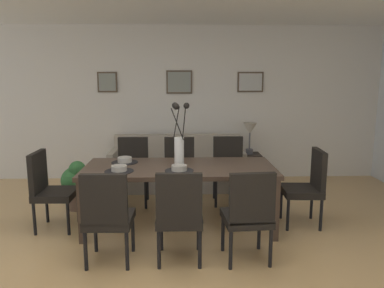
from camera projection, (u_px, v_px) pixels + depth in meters
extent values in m
plane|color=tan|center=(162.00, 270.00, 3.49)|extent=(9.00, 9.00, 0.00)
cube|color=silver|center=(170.00, 104.00, 6.45)|extent=(9.00, 0.10, 2.60)
cube|color=#3D2D23|center=(179.00, 168.00, 4.36)|extent=(2.20, 0.95, 0.05)
cube|color=#3D2D23|center=(260.00, 188.00, 4.86)|extent=(0.07, 0.07, 0.69)
cube|color=#3D2D23|center=(98.00, 189.00, 4.80)|extent=(0.07, 0.07, 0.69)
cube|color=#3D2D23|center=(276.00, 210.00, 4.05)|extent=(0.07, 0.07, 0.69)
cube|color=#3D2D23|center=(82.00, 212.00, 3.99)|extent=(0.07, 0.07, 0.69)
cube|color=black|center=(110.00, 219.00, 3.59)|extent=(0.45, 0.45, 0.08)
cube|color=black|center=(104.00, 200.00, 3.36)|extent=(0.42, 0.07, 0.48)
cylinder|color=black|center=(133.00, 234.00, 3.83)|extent=(0.04, 0.04, 0.38)
cylinder|color=black|center=(96.00, 234.00, 3.82)|extent=(0.04, 0.04, 0.38)
cylinder|color=black|center=(127.00, 251.00, 3.45)|extent=(0.04, 0.04, 0.38)
cylinder|color=black|center=(86.00, 251.00, 3.45)|extent=(0.04, 0.04, 0.38)
cube|color=black|center=(132.00, 175.00, 5.19)|extent=(0.45, 0.45, 0.08)
cube|color=black|center=(133.00, 154.00, 5.33)|extent=(0.42, 0.07, 0.48)
cylinder|color=black|center=(117.00, 196.00, 5.03)|extent=(0.04, 0.04, 0.38)
cylinder|color=black|center=(146.00, 195.00, 5.05)|extent=(0.04, 0.04, 0.38)
cylinder|color=black|center=(121.00, 187.00, 5.41)|extent=(0.04, 0.04, 0.38)
cylinder|color=black|center=(147.00, 187.00, 5.43)|extent=(0.04, 0.04, 0.38)
cube|color=black|center=(180.00, 218.00, 3.63)|extent=(0.45, 0.45, 0.08)
cube|color=black|center=(179.00, 199.00, 3.39)|extent=(0.42, 0.06, 0.48)
cylinder|color=black|center=(198.00, 232.00, 3.86)|extent=(0.04, 0.04, 0.38)
cylinder|color=black|center=(161.00, 233.00, 3.85)|extent=(0.04, 0.04, 0.38)
cylinder|color=black|center=(200.00, 249.00, 3.48)|extent=(0.04, 0.04, 0.38)
cylinder|color=black|center=(159.00, 250.00, 3.48)|extent=(0.04, 0.04, 0.38)
cube|color=black|center=(179.00, 175.00, 5.20)|extent=(0.45, 0.45, 0.08)
cube|color=black|center=(179.00, 154.00, 5.34)|extent=(0.42, 0.07, 0.48)
cylinder|color=black|center=(165.00, 195.00, 5.05)|extent=(0.04, 0.04, 0.38)
cylinder|color=black|center=(193.00, 195.00, 5.05)|extent=(0.04, 0.04, 0.38)
cylinder|color=black|center=(166.00, 187.00, 5.42)|extent=(0.04, 0.04, 0.38)
cylinder|color=black|center=(193.00, 187.00, 5.43)|extent=(0.04, 0.04, 0.38)
cube|color=black|center=(246.00, 218.00, 3.63)|extent=(0.47, 0.47, 0.08)
cube|color=black|center=(252.00, 199.00, 3.40)|extent=(0.42, 0.09, 0.48)
cylinder|color=black|center=(259.00, 232.00, 3.88)|extent=(0.04, 0.04, 0.38)
cylinder|color=black|center=(223.00, 233.00, 3.84)|extent=(0.04, 0.04, 0.38)
cylinder|color=black|center=(271.00, 248.00, 3.51)|extent=(0.04, 0.04, 0.38)
cylinder|color=black|center=(231.00, 250.00, 3.47)|extent=(0.04, 0.04, 0.38)
cube|color=black|center=(229.00, 174.00, 5.25)|extent=(0.45, 0.45, 0.08)
cube|color=black|center=(228.00, 153.00, 5.39)|extent=(0.42, 0.07, 0.48)
cylinder|color=black|center=(216.00, 194.00, 5.10)|extent=(0.04, 0.04, 0.38)
cylinder|color=black|center=(244.00, 194.00, 5.11)|extent=(0.04, 0.04, 0.38)
cylinder|color=black|center=(214.00, 186.00, 5.48)|extent=(0.04, 0.04, 0.38)
cylinder|color=black|center=(240.00, 186.00, 5.48)|extent=(0.04, 0.04, 0.38)
cube|color=black|center=(56.00, 194.00, 4.36)|extent=(0.45, 0.45, 0.08)
cube|color=black|center=(38.00, 172.00, 4.31)|extent=(0.07, 0.42, 0.48)
cylinder|color=black|center=(68.00, 219.00, 4.22)|extent=(0.04, 0.04, 0.38)
cylinder|color=black|center=(78.00, 207.00, 4.59)|extent=(0.04, 0.04, 0.38)
cylinder|color=black|center=(34.00, 219.00, 4.22)|extent=(0.04, 0.04, 0.38)
cylinder|color=black|center=(47.00, 207.00, 4.59)|extent=(0.04, 0.04, 0.38)
cube|color=black|center=(301.00, 191.00, 4.48)|extent=(0.46, 0.46, 0.08)
cube|color=black|center=(319.00, 170.00, 4.43)|extent=(0.08, 0.42, 0.48)
cylinder|color=black|center=(281.00, 204.00, 4.71)|extent=(0.04, 0.04, 0.38)
cylinder|color=black|center=(288.00, 215.00, 4.34)|extent=(0.04, 0.04, 0.38)
cylinder|color=black|center=(311.00, 204.00, 4.70)|extent=(0.04, 0.04, 0.38)
cylinder|color=black|center=(321.00, 215.00, 4.33)|extent=(0.04, 0.04, 0.38)
cylinder|color=white|center=(179.00, 152.00, 4.32)|extent=(0.11, 0.11, 0.34)
cylinder|color=black|center=(184.00, 123.00, 4.28)|extent=(0.05, 0.12, 0.37)
sphere|color=black|center=(186.00, 106.00, 4.26)|extent=(0.07, 0.07, 0.07)
cylinder|color=black|center=(176.00, 123.00, 4.31)|extent=(0.08, 0.05, 0.38)
sphere|color=black|center=(175.00, 105.00, 4.30)|extent=(0.07, 0.07, 0.07)
cylinder|color=black|center=(177.00, 124.00, 4.21)|extent=(0.15, 0.06, 0.36)
sphere|color=black|center=(176.00, 107.00, 4.14)|extent=(0.07, 0.07, 0.07)
cylinder|color=black|center=(119.00, 171.00, 4.12)|extent=(0.32, 0.32, 0.01)
cylinder|color=#B2ADA3|center=(119.00, 168.00, 4.12)|extent=(0.17, 0.17, 0.06)
cylinder|color=gray|center=(119.00, 167.00, 4.12)|extent=(0.13, 0.13, 0.04)
cylinder|color=black|center=(125.00, 162.00, 4.54)|extent=(0.32, 0.32, 0.01)
cylinder|color=#B2ADA3|center=(125.00, 160.00, 4.54)|extent=(0.17, 0.17, 0.06)
cylinder|color=gray|center=(125.00, 158.00, 4.53)|extent=(0.13, 0.13, 0.04)
cylinder|color=black|center=(179.00, 171.00, 4.14)|extent=(0.32, 0.32, 0.01)
cylinder|color=#B2ADA3|center=(179.00, 168.00, 4.14)|extent=(0.17, 0.17, 0.06)
cylinder|color=gray|center=(179.00, 166.00, 4.14)|extent=(0.13, 0.13, 0.04)
cube|color=#A89E8E|center=(177.00, 174.00, 6.06)|extent=(2.10, 0.84, 0.42)
cube|color=#A89E8E|center=(177.00, 146.00, 6.32)|extent=(2.10, 0.16, 0.38)
cube|color=#A89E8E|center=(239.00, 155.00, 6.03)|extent=(0.10, 0.84, 0.20)
cube|color=#A89E8E|center=(115.00, 156.00, 5.97)|extent=(0.10, 0.84, 0.20)
cube|color=black|center=(249.00, 169.00, 6.15)|extent=(0.36, 0.36, 0.52)
cylinder|color=#4C4C51|center=(249.00, 151.00, 6.10)|extent=(0.12, 0.12, 0.08)
cylinder|color=#4C4C51|center=(250.00, 141.00, 6.06)|extent=(0.02, 0.02, 0.30)
cone|color=beige|center=(250.00, 128.00, 6.03)|extent=(0.22, 0.22, 0.18)
cube|color=#473828|center=(107.00, 82.00, 6.29)|extent=(0.33, 0.02, 0.34)
cube|color=gray|center=(107.00, 82.00, 6.27)|extent=(0.28, 0.01, 0.29)
cube|color=#473828|center=(179.00, 82.00, 6.32)|extent=(0.44, 0.02, 0.39)
cube|color=gray|center=(179.00, 82.00, 6.31)|extent=(0.39, 0.01, 0.34)
cube|color=#473828|center=(250.00, 82.00, 6.36)|extent=(0.44, 0.02, 0.34)
cube|color=#B2B2AD|center=(251.00, 82.00, 6.34)|extent=(0.39, 0.01, 0.29)
cylinder|color=brown|center=(76.00, 201.00, 5.06)|extent=(0.24, 0.24, 0.22)
sphere|color=#2D6633|center=(75.00, 180.00, 5.00)|extent=(0.36, 0.36, 0.36)
sphere|color=#2D6633|center=(77.00, 169.00, 4.95)|extent=(0.22, 0.22, 0.22)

